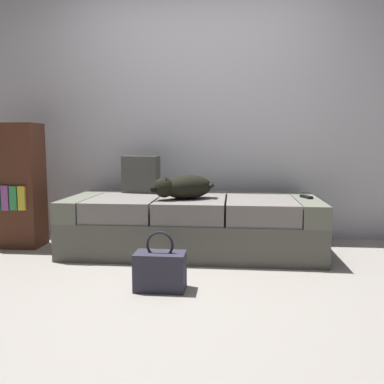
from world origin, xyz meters
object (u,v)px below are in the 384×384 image
at_px(handbag, 160,270).
at_px(bookshelf, 10,186).
at_px(tv_remote, 306,197).
at_px(couch, 193,224).
at_px(throw_pillow, 141,175).
at_px(dog_dark, 184,187).

height_order(handbag, bookshelf, bookshelf).
height_order(tv_remote, bookshelf, bookshelf).
distance_m(couch, bookshelf, 1.67).
distance_m(tv_remote, bookshelf, 2.60).
distance_m(couch, handbag, 0.99).
bearing_deg(handbag, throw_pillow, 107.81).
xyz_separation_m(couch, handbag, (-0.11, -0.97, -0.11)).
distance_m(couch, throw_pillow, 0.70).
bearing_deg(dog_dark, tv_remote, 8.84).
bearing_deg(tv_remote, bookshelf, 160.77).
bearing_deg(handbag, couch, 83.52).
relative_size(couch, dog_dark, 3.87).
bearing_deg(handbag, dog_dark, 86.73).
height_order(throw_pillow, handbag, throw_pillow).
xyz_separation_m(throw_pillow, handbag, (0.40, -1.24, -0.51)).
relative_size(tv_remote, bookshelf, 0.14).
xyz_separation_m(couch, throw_pillow, (-0.51, 0.26, 0.41)).
bearing_deg(throw_pillow, couch, -27.48).
distance_m(couch, dog_dark, 0.37).
bearing_deg(dog_dark, bookshelf, 175.22).
xyz_separation_m(couch, tv_remote, (0.96, 0.03, 0.25)).
distance_m(tv_remote, throw_pillow, 1.49).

